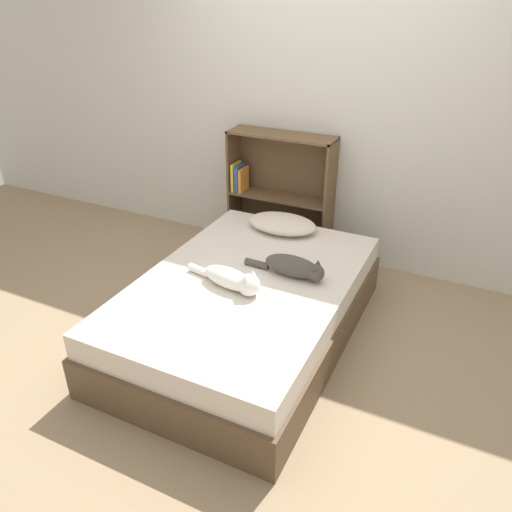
# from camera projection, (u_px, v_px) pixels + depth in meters

# --- Properties ---
(ground_plane) EXTENTS (8.00, 8.00, 0.00)m
(ground_plane) POSITION_uv_depth(u_px,v_px,m) (247.00, 335.00, 3.46)
(ground_plane) COLOR #997F60
(wall_back) EXTENTS (8.00, 0.06, 2.50)m
(wall_back) POSITION_uv_depth(u_px,v_px,m) (324.00, 112.00, 3.96)
(wall_back) COLOR silver
(wall_back) RESTS_ON ground_plane
(bed) EXTENTS (1.32, 1.99, 0.45)m
(bed) POSITION_uv_depth(u_px,v_px,m) (246.00, 308.00, 3.36)
(bed) COLOR brown
(bed) RESTS_ON ground_plane
(pillow) EXTENTS (0.55, 0.36, 0.11)m
(pillow) POSITION_uv_depth(u_px,v_px,m) (282.00, 224.00, 3.87)
(pillow) COLOR beige
(pillow) RESTS_ON bed
(cat_light) EXTENTS (0.57, 0.22, 0.16)m
(cat_light) POSITION_uv_depth(u_px,v_px,m) (233.00, 279.00, 3.13)
(cat_light) COLOR white
(cat_light) RESTS_ON bed
(cat_dark) EXTENTS (0.57, 0.14, 0.15)m
(cat_dark) POSITION_uv_depth(u_px,v_px,m) (295.00, 267.00, 3.24)
(cat_dark) COLOR #47423D
(cat_dark) RESTS_ON bed
(bookshelf) EXTENTS (0.90, 0.26, 1.08)m
(bookshelf) POSITION_uv_depth(u_px,v_px,m) (280.00, 193.00, 4.32)
(bookshelf) COLOR brown
(bookshelf) RESTS_ON ground_plane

